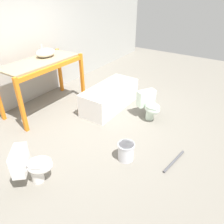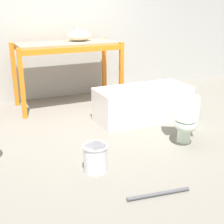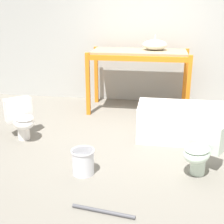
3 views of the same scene
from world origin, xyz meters
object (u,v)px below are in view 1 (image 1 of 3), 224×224
sink_basin (45,53)px  bucket_white (126,151)px  toilet_near (31,165)px  toilet_far (149,105)px  bathtub_main (110,95)px

sink_basin → bucket_white: (-0.76, -2.56, -1.07)m
toilet_near → toilet_far: 2.66m
bucket_white → toilet_near: bearing=142.4°
bathtub_main → bucket_white: bearing=-136.9°
toilet_near → toilet_far: (2.58, -0.65, 0.00)m
toilet_near → bucket_white: (1.17, -0.90, -0.16)m
bathtub_main → toilet_far: (0.07, -0.97, 0.02)m
bathtub_main → toilet_near: size_ratio=2.43×
bathtub_main → bucket_white: bathtub_main is taller
bathtub_main → toilet_near: 2.52m
sink_basin → bathtub_main: sink_basin is taller
bucket_white → sink_basin: bearing=73.5°
bucket_white → bathtub_main: bearing=42.7°
toilet_near → bucket_white: bearing=-78.4°
bathtub_main → bucket_white: size_ratio=4.87×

